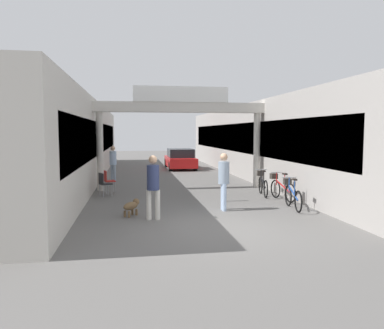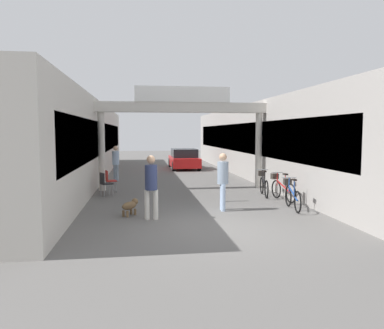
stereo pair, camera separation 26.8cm
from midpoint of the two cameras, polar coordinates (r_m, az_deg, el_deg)
ground_plane at (r=9.65m, az=2.59°, el=-9.54°), size 80.00×80.00×0.00m
storefront_left at (r=20.41m, az=-18.10°, el=3.32°), size 3.00×26.00×3.85m
storefront_right at (r=21.33m, az=10.08°, el=3.55°), size 3.00×26.00×3.85m
arcade_sign_gateway at (r=15.83m, az=-2.20°, el=7.35°), size 7.40×0.47×4.30m
pedestrian_with_dog at (r=10.34m, az=-6.70°, el=-2.79°), size 0.39×0.37×1.78m
pedestrian_companion at (r=11.55m, az=4.20°, el=-1.99°), size 0.37×0.39×1.77m
pedestrian_carrying_crate at (r=18.98m, az=-12.34°, el=0.54°), size 0.47×0.47×1.73m
dog_on_leash at (r=11.03m, az=-9.87°, el=-6.21°), size 0.57×0.64×0.47m
bicycle_blue_nearest at (r=12.25m, az=14.40°, el=-4.50°), size 0.46×1.68×0.98m
bicycle_red_second at (r=13.73m, az=12.88°, el=-3.47°), size 0.46×1.68×0.98m
bicycle_black_third at (r=14.59m, az=10.18°, el=-2.93°), size 0.46×1.68×0.98m
bollard_post_metal at (r=13.09m, az=4.01°, el=-3.56°), size 0.10×0.10×0.95m
cafe_chair_black_nearer at (r=14.47m, az=-13.82°, el=-2.64°), size 0.54×0.54×0.89m
cafe_chair_red_farther at (r=15.30m, az=-13.19°, el=-2.23°), size 0.49×0.49×0.89m
parked_car_red at (r=24.77m, az=-2.12°, el=0.83°), size 1.80×4.00×1.33m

